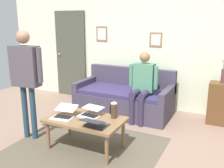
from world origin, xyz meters
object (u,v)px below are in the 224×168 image
at_px(interior_door, 71,55).
at_px(laptop_left, 90,113).
at_px(french_press, 114,110).
at_px(person_standing, 26,71).
at_px(flower_vase, 224,73).
at_px(coffee_table, 86,122).
at_px(laptop_right, 95,124).
at_px(laptop_center, 64,114).
at_px(couch, 125,98).
at_px(side_shelf, 220,103).
at_px(person_seated, 142,83).

distance_m(interior_door, laptop_left, 2.75).
height_order(french_press, person_standing, person_standing).
bearing_deg(laptop_left, flower_vase, -133.95).
height_order(interior_door, flower_vase, interior_door).
distance_m(coffee_table, laptop_right, 0.34).
bearing_deg(laptop_center, interior_door, -57.17).
bearing_deg(french_press, flower_vase, -128.81).
height_order(laptop_left, laptop_right, laptop_right).
bearing_deg(laptop_right, couch, -78.97).
xyz_separation_m(couch, side_shelf, (-1.77, -0.25, 0.08)).
distance_m(coffee_table, person_seated, 1.46).
bearing_deg(laptop_right, french_press, -102.90).
relative_size(coffee_table, french_press, 4.30).
height_order(interior_door, french_press, interior_door).
relative_size(interior_door, french_press, 8.05).
xyz_separation_m(laptop_left, side_shelf, (-1.67, -1.73, -0.12)).
relative_size(interior_door, laptop_center, 5.37).
height_order(laptop_right, french_press, french_press).
distance_m(coffee_table, french_press, 0.44).
xyz_separation_m(laptop_center, flower_vase, (-2.00, -1.95, 0.43)).
relative_size(interior_door, flower_vase, 4.55).
bearing_deg(interior_door, laptop_right, 130.88).
relative_size(laptop_center, person_seated, 0.30).
bearing_deg(french_press, person_seated, -90.57).
relative_size(interior_door, person_seated, 1.60).
bearing_deg(laptop_center, laptop_right, 170.61).
bearing_deg(laptop_left, coffee_table, 85.26).
bearing_deg(interior_door, couch, 161.67).
distance_m(laptop_left, person_seated, 1.32).
bearing_deg(laptop_center, person_seated, -114.87).
bearing_deg(laptop_left, person_seated, -105.85).
height_order(laptop_right, person_seated, person_seated).
bearing_deg(side_shelf, laptop_right, 55.19).
relative_size(flower_vase, person_seated, 0.35).
relative_size(laptop_center, french_press, 1.50).
distance_m(coffee_table, person_standing, 1.18).
bearing_deg(person_seated, french_press, 89.43).
bearing_deg(person_seated, interior_door, -20.20).
bearing_deg(side_shelf, interior_door, -5.04).
height_order(laptop_right, person_standing, person_standing).
relative_size(french_press, person_standing, 0.15).
xyz_separation_m(coffee_table, laptop_center, (0.31, 0.09, 0.09)).
relative_size(laptop_right, side_shelf, 0.43).
bearing_deg(flower_vase, couch, 8.24).
distance_m(french_press, person_seated, 1.18).
height_order(coffee_table, side_shelf, side_shelf).
height_order(interior_door, laptop_left, interior_door).
relative_size(laptop_center, flower_vase, 0.85).
bearing_deg(coffee_table, person_standing, 6.31).
relative_size(flower_vase, person_standing, 0.27).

